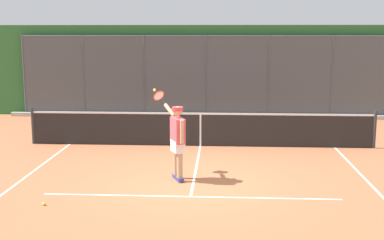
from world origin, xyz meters
TOP-DOWN VIEW (x-y plane):
  - ground_plane at (0.00, 0.00)m, footprint 60.00×60.00m
  - court_line_markings at (0.00, 1.18)m, footprint 7.67×8.30m
  - fence_backdrop at (-0.00, -9.25)m, footprint 17.04×1.37m
  - tennis_net at (0.00, -3.69)m, footprint 9.85×0.09m
  - tennis_player at (0.37, -0.31)m, footprint 0.85×1.18m
  - tennis_ball_by_sideline at (2.74, 1.53)m, footprint 0.07×0.07m

SIDE VIEW (x-z plane):
  - ground_plane at x=0.00m, z-range 0.00..0.00m
  - court_line_markings at x=0.00m, z-range 0.00..0.01m
  - tennis_ball_by_sideline at x=2.74m, z-range 0.00..0.07m
  - tennis_net at x=0.00m, z-range -0.04..1.03m
  - tennis_player at x=0.37m, z-range -0.01..1.93m
  - fence_backdrop at x=0.00m, z-range -0.01..3.46m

